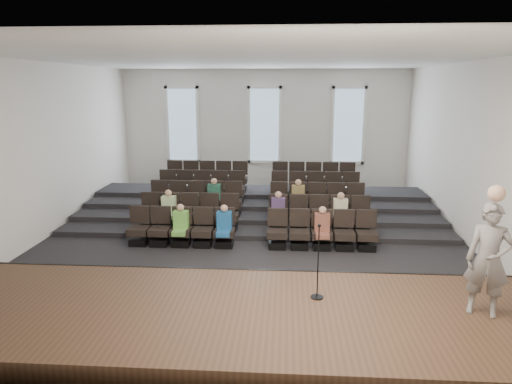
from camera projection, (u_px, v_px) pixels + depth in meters
ground at (252, 240)px, 13.10m from camera, size 14.00×14.00×0.00m
ceiling at (252, 59)px, 11.95m from camera, size 12.00×14.00×0.02m
wall_back at (264, 130)px, 19.35m from camera, size 12.00×0.04×5.00m
wall_front at (211, 236)px, 5.71m from camera, size 12.00×0.04×5.00m
wall_left at (41, 152)px, 12.91m from camera, size 0.04×14.00×5.00m
wall_right at (477, 156)px, 12.14m from camera, size 0.04×14.00×5.00m
stage at (231, 322)px, 8.08m from camera, size 11.80×3.60×0.50m
stage_lip at (241, 280)px, 9.80m from camera, size 11.80×0.06×0.52m
risers at (259, 205)px, 16.13m from camera, size 11.80×4.80×0.60m
seating_rows at (256, 204)px, 14.44m from camera, size 6.80×4.70×1.67m
windows at (264, 125)px, 19.23m from camera, size 8.44×0.10×3.24m
audience at (253, 210)px, 13.22m from camera, size 5.45×2.64×1.10m
speaker at (488, 260)px, 7.65m from camera, size 0.84×0.70×1.96m
mic_stand at (318, 276)px, 8.36m from camera, size 0.24×0.24×1.43m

